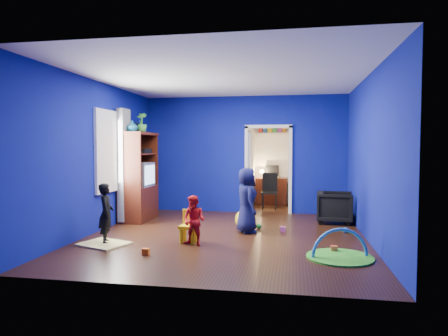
% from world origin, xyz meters
% --- Properties ---
extents(floor, '(5.00, 5.50, 0.01)m').
position_xyz_m(floor, '(0.00, 0.00, 0.00)').
color(floor, black).
rests_on(floor, ground).
extents(ceiling, '(5.00, 5.50, 0.01)m').
position_xyz_m(ceiling, '(0.00, 0.00, 2.90)').
color(ceiling, white).
rests_on(ceiling, wall_back).
extents(wall_back, '(5.00, 0.02, 2.90)m').
position_xyz_m(wall_back, '(0.00, 2.75, 1.45)').
color(wall_back, navy).
rests_on(wall_back, floor).
extents(wall_front, '(5.00, 0.02, 2.90)m').
position_xyz_m(wall_front, '(0.00, -2.75, 1.45)').
color(wall_front, navy).
rests_on(wall_front, floor).
extents(wall_left, '(0.02, 5.50, 2.90)m').
position_xyz_m(wall_left, '(-2.50, 0.00, 1.45)').
color(wall_left, navy).
rests_on(wall_left, floor).
extents(wall_right, '(0.02, 5.50, 2.90)m').
position_xyz_m(wall_right, '(2.50, 0.00, 1.45)').
color(wall_right, navy).
rests_on(wall_right, floor).
extents(alcove, '(1.00, 1.75, 2.50)m').
position_xyz_m(alcove, '(0.60, 3.62, 1.25)').
color(alcove, silver).
rests_on(alcove, floor).
extents(armchair, '(0.80, 0.78, 0.68)m').
position_xyz_m(armchair, '(2.10, 1.66, 0.34)').
color(armchair, black).
rests_on(armchair, floor).
extents(child_black, '(0.37, 0.44, 1.02)m').
position_xyz_m(child_black, '(-1.90, -0.91, 0.51)').
color(child_black, black).
rests_on(child_black, floor).
extents(child_navy, '(0.60, 0.71, 1.24)m').
position_xyz_m(child_navy, '(0.34, 0.36, 0.62)').
color(child_navy, '#0D1632').
rests_on(child_navy, floor).
extents(toddler_red, '(0.48, 0.42, 0.83)m').
position_xyz_m(toddler_red, '(-0.40, -0.78, 0.42)').
color(toddler_red, '#B61317').
rests_on(toddler_red, floor).
extents(vase, '(0.29, 0.29, 0.24)m').
position_xyz_m(vase, '(-2.20, 0.97, 2.08)').
color(vase, '#0C5561').
rests_on(vase, tv_armoire).
extents(potted_plant, '(0.26, 0.26, 0.46)m').
position_xyz_m(potted_plant, '(-2.20, 1.49, 2.19)').
color(potted_plant, green).
rests_on(potted_plant, tv_armoire).
extents(tv_armoire, '(0.58, 1.14, 1.96)m').
position_xyz_m(tv_armoire, '(-2.20, 1.27, 0.98)').
color(tv_armoire, '#40120A').
rests_on(tv_armoire, floor).
extents(crt_tv, '(0.46, 0.70, 0.54)m').
position_xyz_m(crt_tv, '(-2.16, 1.27, 1.02)').
color(crt_tv, silver).
rests_on(crt_tv, tv_armoire).
extents(yellow_blanket, '(0.91, 0.82, 0.03)m').
position_xyz_m(yellow_blanket, '(-1.90, -1.01, 0.01)').
color(yellow_blanket, '#F2E07A').
rests_on(yellow_blanket, floor).
extents(hopper_ball, '(0.41, 0.41, 0.41)m').
position_xyz_m(hopper_ball, '(0.29, 0.61, 0.21)').
color(hopper_ball, yellow).
rests_on(hopper_ball, floor).
extents(kid_chair, '(0.32, 0.32, 0.50)m').
position_xyz_m(kid_chair, '(-0.55, -0.58, 0.25)').
color(kid_chair, yellow).
rests_on(kid_chair, floor).
extents(play_mat, '(0.97, 0.97, 0.03)m').
position_xyz_m(play_mat, '(1.90, -1.15, 0.01)').
color(play_mat, green).
rests_on(play_mat, floor).
extents(toy_arch, '(0.85, 0.28, 0.87)m').
position_xyz_m(toy_arch, '(1.90, -1.15, 0.02)').
color(toy_arch, '#3F8CD8').
rests_on(toy_arch, floor).
extents(window_left, '(0.03, 0.95, 1.55)m').
position_xyz_m(window_left, '(-2.48, 0.35, 1.55)').
color(window_left, white).
rests_on(window_left, wall_left).
extents(curtain, '(0.14, 0.42, 2.40)m').
position_xyz_m(curtain, '(-2.37, 0.90, 1.25)').
color(curtain, slate).
rests_on(curtain, floor).
extents(doorway, '(1.16, 0.10, 2.10)m').
position_xyz_m(doorway, '(0.60, 2.75, 1.05)').
color(doorway, white).
rests_on(doorway, floor).
extents(study_desk, '(0.88, 0.44, 0.75)m').
position_xyz_m(study_desk, '(0.60, 4.26, 0.38)').
color(study_desk, '#3D140A').
rests_on(study_desk, floor).
extents(desk_monitor, '(0.40, 0.05, 0.32)m').
position_xyz_m(desk_monitor, '(0.60, 4.38, 0.95)').
color(desk_monitor, black).
rests_on(desk_monitor, study_desk).
extents(desk_lamp, '(0.14, 0.14, 0.14)m').
position_xyz_m(desk_lamp, '(0.32, 4.32, 0.93)').
color(desk_lamp, '#FFD88C').
rests_on(desk_lamp, study_desk).
extents(folding_chair, '(0.40, 0.40, 0.92)m').
position_xyz_m(folding_chair, '(0.60, 3.30, 0.46)').
color(folding_chair, black).
rests_on(folding_chair, floor).
extents(book_shelf, '(0.88, 0.24, 0.04)m').
position_xyz_m(book_shelf, '(0.60, 4.37, 2.02)').
color(book_shelf, white).
rests_on(book_shelf, study_desk).
extents(toy_0, '(0.10, 0.08, 0.10)m').
position_xyz_m(toy_0, '(1.85, -0.83, 0.05)').
color(toy_0, '#F54F28').
rests_on(toy_0, floor).
extents(toy_1, '(0.11, 0.11, 0.11)m').
position_xyz_m(toy_1, '(2.20, 0.66, 0.06)').
color(toy_1, '#2781E2').
rests_on(toy_1, floor).
extents(toy_2, '(0.10, 0.08, 0.10)m').
position_xyz_m(toy_2, '(-0.98, -1.48, 0.05)').
color(toy_2, '#E5510C').
rests_on(toy_2, floor).
extents(toy_3, '(0.11, 0.11, 0.11)m').
position_xyz_m(toy_3, '(0.54, 0.77, 0.06)').
color(toy_3, green).
rests_on(toy_3, floor).
extents(toy_4, '(0.10, 0.08, 0.10)m').
position_xyz_m(toy_4, '(1.03, 0.54, 0.05)').
color(toy_4, '#C54992').
rests_on(toy_4, floor).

